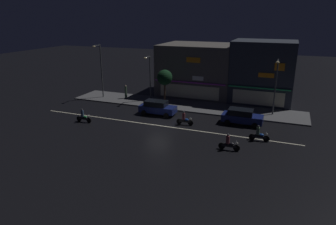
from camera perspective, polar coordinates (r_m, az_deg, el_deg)
name	(u,v)px	position (r m, az deg, el deg)	size (l,w,h in m)	color
ground_plane	(158,125)	(32.82, -1.84, -2.44)	(140.00, 140.00, 0.00)	black
lane_divider_stripe	(158,125)	(32.82, -1.84, -2.43)	(29.02, 0.16, 0.01)	beige
sidewalk_far	(183,105)	(40.02, 2.77, 1.39)	(30.55, 5.05, 0.14)	#4C4C4F
storefront_left_block	(262,72)	(42.82, 17.19, 7.22)	(7.96, 6.53, 8.17)	#2D333D
storefront_center_block	(198,69)	(45.60, 5.66, 7.99)	(10.46, 8.83, 7.34)	#56514C
streetlamp_west	(100,67)	(43.70, -12.49, 8.32)	(0.44, 1.64, 7.39)	#47494C
streetlamp_mid	(149,74)	(41.21, -3.50, 7.18)	(0.44, 1.64, 6.07)	#47494C
streetlamp_east	(276,82)	(36.94, 19.47, 5.31)	(0.44, 1.64, 6.48)	#47494C
pedestrian_on_sidewalk	(126,92)	(43.25, -7.87, 3.80)	(0.34, 0.34, 1.89)	#4C664C
street_tree	(165,78)	(40.10, -0.62, 6.51)	(2.02, 2.02, 4.42)	#473323
parked_car_near_kerb	(157,107)	(36.21, -2.00, 0.96)	(4.30, 1.98, 1.67)	navy
parked_car_trailing	(242,116)	(33.91, 13.62, -0.72)	(4.30, 1.98, 1.67)	navy
motorcycle_lead	(184,119)	(32.87, 3.08, -1.26)	(1.90, 0.60, 1.52)	black
motorcycle_following	(83,117)	(34.96, -15.52, -0.72)	(1.90, 0.60, 1.52)	black
motorcycle_opposite_lane	(259,134)	(29.96, 16.58, -3.93)	(1.90, 0.60, 1.52)	black
motorcycle_trailing_far	(229,143)	(27.30, 11.25, -5.65)	(1.90, 0.60, 1.52)	black
traffic_cone	(227,118)	(35.00, 10.87, -0.98)	(0.36, 0.36, 0.55)	orange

